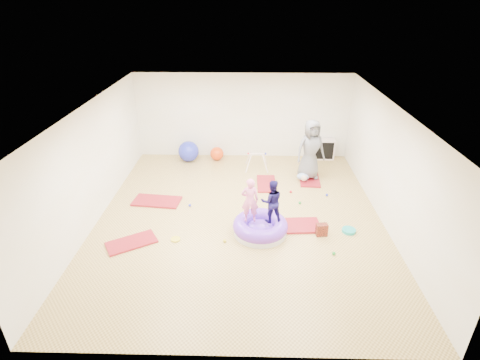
{
  "coord_description": "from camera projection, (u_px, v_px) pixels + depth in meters",
  "views": [
    {
      "loc": [
        0.2,
        -7.95,
        5.04
      ],
      "look_at": [
        0.0,
        0.3,
        0.9
      ],
      "focal_mm": 28.0,
      "sensor_mm": 36.0,
      "label": 1
    }
  ],
  "objects": [
    {
      "name": "cube_shelf",
      "position": [
        324.0,
        149.0,
        12.54
      ],
      "size": [
        0.68,
        0.33,
        0.68
      ],
      "color": "white",
      "rests_on": "ground"
    },
    {
      "name": "exercise_ball_blue",
      "position": [
        189.0,
        151.0,
        12.37
      ],
      "size": [
        0.68,
        0.68,
        0.68
      ],
      "primitive_type": "sphere",
      "color": "#242EC5",
      "rests_on": "ground"
    },
    {
      "name": "ball_pit_balls",
      "position": [
        277.0,
        207.0,
        9.73
      ],
      "size": [
        3.78,
        3.44,
        0.07
      ],
      "color": "#242EC5",
      "rests_on": "ground"
    },
    {
      "name": "child_navy",
      "position": [
        272.0,
        199.0,
        8.39
      ],
      "size": [
        0.54,
        0.45,
        1.04
      ],
      "primitive_type": "imported",
      "rotation": [
        0.0,
        0.0,
        3.25
      ],
      "color": "#140E47",
      "rests_on": "inflatable_cushion"
    },
    {
      "name": "inflatable_cushion",
      "position": [
        260.0,
        227.0,
        8.7
      ],
      "size": [
        1.28,
        1.28,
        0.4
      ],
      "rotation": [
        0.0,
        0.0,
        -0.11
      ],
      "color": "silver",
      "rests_on": "ground"
    },
    {
      "name": "adult_caregiver",
      "position": [
        311.0,
        150.0,
        10.91
      ],
      "size": [
        1.0,
        0.79,
        1.79
      ],
      "primitive_type": "imported",
      "rotation": [
        0.0,
        0.0,
        0.28
      ],
      "color": "slate",
      "rests_on": "gym_mat_rear_right"
    },
    {
      "name": "infant_play_gym",
      "position": [
        257.0,
        159.0,
        11.76
      ],
      "size": [
        0.72,
        0.69,
        0.56
      ],
      "rotation": [
        0.0,
        0.0,
        0.14
      ],
      "color": "white",
      "rests_on": "ground"
    },
    {
      "name": "infant",
      "position": [
        303.0,
        177.0,
        11.07
      ],
      "size": [
        0.38,
        0.38,
        0.22
      ],
      "color": "#94B1E1",
      "rests_on": "gym_mat_rear_right"
    },
    {
      "name": "yellow_toy",
      "position": [
        176.0,
        239.0,
        8.51
      ],
      "size": [
        0.22,
        0.22,
        0.03
      ],
      "primitive_type": "cylinder",
      "color": "gold",
      "rests_on": "ground"
    },
    {
      "name": "balance_disc",
      "position": [
        349.0,
        231.0,
        8.79
      ],
      "size": [
        0.32,
        0.32,
        0.07
      ],
      "primitive_type": "cylinder",
      "color": "teal",
      "rests_on": "ground"
    },
    {
      "name": "child_pink",
      "position": [
        250.0,
        198.0,
        8.38
      ],
      "size": [
        0.41,
        0.29,
        1.08
      ],
      "primitive_type": "imported",
      "rotation": [
        0.0,
        0.0,
        3.22
      ],
      "color": "pink",
      "rests_on": "inflatable_cushion"
    },
    {
      "name": "gym_mat_center_back",
      "position": [
        266.0,
        184.0,
        10.98
      ],
      "size": [
        0.55,
        1.08,
        0.04
      ],
      "primitive_type": "cube",
      "rotation": [
        0.0,
        0.0,
        1.58
      ],
      "color": "maroon",
      "rests_on": "ground"
    },
    {
      "name": "room",
      "position": [
        240.0,
        167.0,
        8.74
      ],
      "size": [
        7.01,
        8.01,
        2.81
      ],
      "color": "tan",
      "rests_on": "ground"
    },
    {
      "name": "exercise_ball_orange",
      "position": [
        217.0,
        154.0,
        12.5
      ],
      "size": [
        0.45,
        0.45,
        0.45
      ],
      "primitive_type": "sphere",
      "color": "#E3410F",
      "rests_on": "ground"
    },
    {
      "name": "backpack",
      "position": [
        322.0,
        230.0,
        8.62
      ],
      "size": [
        0.28,
        0.19,
        0.3
      ],
      "primitive_type": "cube",
      "rotation": [
        0.0,
        0.0,
        0.14
      ],
      "color": "#A52E17",
      "rests_on": "ground"
    },
    {
      "name": "gym_mat_mid_left",
      "position": [
        157.0,
        201.0,
        10.05
      ],
      "size": [
        1.31,
        0.76,
        0.05
      ],
      "primitive_type": "cube",
      "rotation": [
        0.0,
        0.0,
        -0.11
      ],
      "color": "maroon",
      "rests_on": "ground"
    },
    {
      "name": "gym_mat_rear_right",
      "position": [
        309.0,
        178.0,
        11.29
      ],
      "size": [
        0.65,
        1.2,
        0.05
      ],
      "primitive_type": "cube",
      "rotation": [
        0.0,
        0.0,
        1.51
      ],
      "color": "maroon",
      "rests_on": "ground"
    },
    {
      "name": "gym_mat_right",
      "position": [
        293.0,
        226.0,
        8.99
      ],
      "size": [
        1.33,
        0.73,
        0.05
      ],
      "primitive_type": "cube",
      "rotation": [
        0.0,
        0.0,
        0.07
      ],
      "color": "maroon",
      "rests_on": "ground"
    },
    {
      "name": "gym_mat_front_left",
      "position": [
        132.0,
        242.0,
        8.39
      ],
      "size": [
        1.2,
        1.02,
        0.04
      ],
      "primitive_type": "cube",
      "rotation": [
        0.0,
        0.0,
        0.54
      ],
      "color": "maroon",
      "rests_on": "ground"
    }
  ]
}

